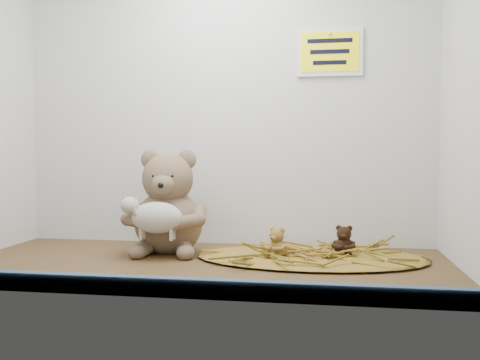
% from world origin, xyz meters
% --- Properties ---
extents(alcove_shell, '(1.20, 0.60, 0.90)m').
position_xyz_m(alcove_shell, '(0.00, 0.09, 0.45)').
color(alcove_shell, '#402F16').
rests_on(alcove_shell, ground).
extents(front_rail, '(1.19, 0.02, 0.04)m').
position_xyz_m(front_rail, '(0.00, -0.29, 0.02)').
color(front_rail, '#374E6A').
rests_on(front_rail, shelf_floor).
extents(straw_bed, '(0.58, 0.34, 0.01)m').
position_xyz_m(straw_bed, '(0.26, 0.10, 0.01)').
color(straw_bed, brown).
rests_on(straw_bed, shelf_floor).
extents(main_teddy, '(0.24, 0.25, 0.28)m').
position_xyz_m(main_teddy, '(-0.12, 0.14, 0.14)').
color(main_teddy, '#785E4A').
rests_on(main_teddy, shelf_floor).
extents(toy_lamb, '(0.17, 0.10, 0.11)m').
position_xyz_m(toy_lamb, '(-0.12, 0.04, 0.11)').
color(toy_lamb, beige).
rests_on(toy_lamb, main_teddy).
extents(mini_teddy_tan, '(0.08, 0.08, 0.07)m').
position_xyz_m(mini_teddy_tan, '(0.17, 0.08, 0.05)').
color(mini_teddy_tan, olive).
rests_on(mini_teddy_tan, straw_bed).
extents(mini_teddy_brown, '(0.07, 0.07, 0.08)m').
position_xyz_m(mini_teddy_brown, '(0.34, 0.13, 0.05)').
color(mini_teddy_brown, black).
rests_on(mini_teddy_brown, straw_bed).
extents(wall_sign, '(0.16, 0.01, 0.11)m').
position_xyz_m(wall_sign, '(0.30, 0.29, 0.55)').
color(wall_sign, '#FFF90D').
rests_on(wall_sign, back_wall).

